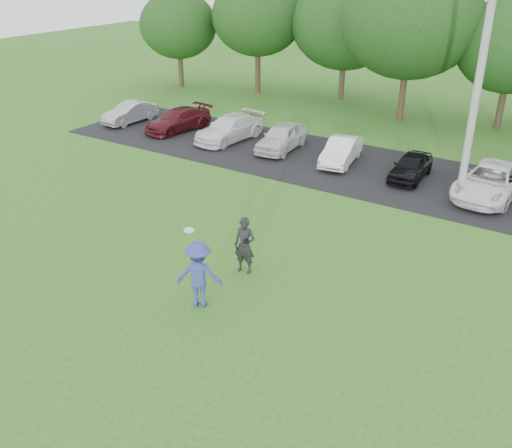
{
  "coord_description": "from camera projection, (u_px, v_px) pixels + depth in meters",
  "views": [
    {
      "loc": [
        8.42,
        -9.48,
        8.79
      ],
      "look_at": [
        0.0,
        3.5,
        1.3
      ],
      "focal_mm": 40.0,
      "sensor_mm": 36.0,
      "label": 1
    }
  ],
  "objects": [
    {
      "name": "utility_pole",
      "position": [
        483.0,
        57.0,
        19.66
      ],
      "size": [
        0.28,
        0.28,
        10.86
      ],
      "primitive_type": "cylinder",
      "color": "#A4A29E",
      "rests_on": "ground"
    },
    {
      "name": "parking_lot",
      "position": [
        374.0,
        171.0,
        24.92
      ],
      "size": [
        32.0,
        6.5,
        0.03
      ],
      "primitive_type": "cube",
      "color": "black",
      "rests_on": "ground"
    },
    {
      "name": "tree_row",
      "position": [
        483.0,
        32.0,
        29.42
      ],
      "size": [
        42.39,
        9.85,
        8.64
      ],
      "color": "#38281C",
      "rests_on": "ground"
    },
    {
      "name": "parked_cars",
      "position": [
        397.0,
        161.0,
        24.28
      ],
      "size": [
        30.6,
        4.88,
        1.24
      ],
      "color": "#A4A6AB",
      "rests_on": "parking_lot"
    },
    {
      "name": "frisbee_player",
      "position": [
        199.0,
        274.0,
        15.2
      ],
      "size": [
        1.42,
        1.18,
        2.24
      ],
      "color": "#363F9A",
      "rests_on": "ground"
    },
    {
      "name": "ground",
      "position": [
        184.0,
        316.0,
        15.11
      ],
      "size": [
        100.0,
        100.0,
        0.0
      ],
      "primitive_type": "plane",
      "color": "#2E651D",
      "rests_on": "ground"
    },
    {
      "name": "camera_bystander",
      "position": [
        245.0,
        245.0,
        16.84
      ],
      "size": [
        0.71,
        0.53,
        1.76
      ],
      "color": "black",
      "rests_on": "ground"
    }
  ]
}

